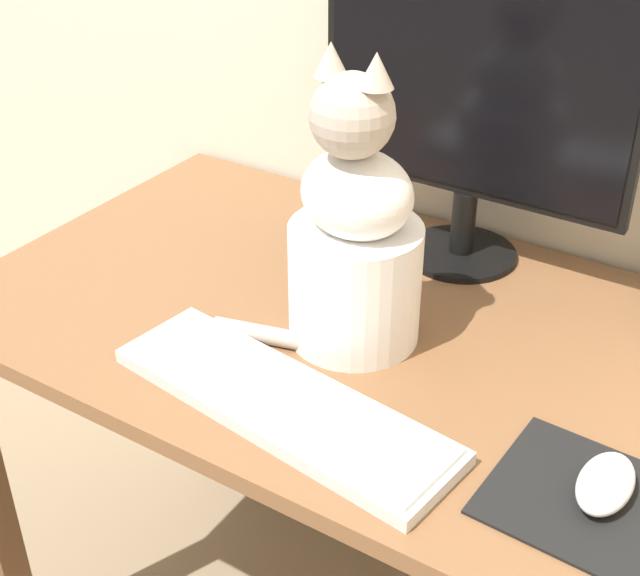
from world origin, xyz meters
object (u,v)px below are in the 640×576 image
at_px(keyboard, 282,402).
at_px(cat, 354,240).
at_px(computer_mouse_right, 606,483).
at_px(monitor, 474,107).

bearing_deg(keyboard, cat, 100.50).
distance_m(computer_mouse_right, cat, 0.41).
distance_m(monitor, computer_mouse_right, 0.56).
distance_m(monitor, cat, 0.29).
bearing_deg(monitor, keyboard, -92.82).
relative_size(monitor, keyboard, 1.02).
height_order(monitor, cat, monitor).
relative_size(computer_mouse_right, cat, 0.25).
bearing_deg(cat, monitor, 89.26).
distance_m(keyboard, computer_mouse_right, 0.37).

